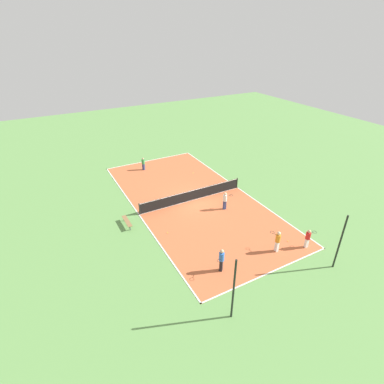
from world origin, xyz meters
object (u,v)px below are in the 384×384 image
Objects in this scene: player_coach_red at (308,237)px; tennis_ball_midcourt at (288,241)px; bench at (127,221)px; player_far_green at (143,163)px; tennis_ball_near_net at (168,233)px; tennis_ball_left_sideline at (193,173)px; fence_post_back_left at (340,242)px; player_center_orange at (278,240)px; player_far_white at (225,200)px; fence_post_back_right at (234,290)px; tennis_net at (192,195)px; player_near_blue at (221,259)px.

tennis_ball_midcourt is (0.71, -1.14, -0.86)m from player_coach_red.
player_far_green is at bearing 152.55° from bench.
tennis_ball_left_sideline is at bearing -128.92° from tennis_ball_near_net.
player_center_orange is at bearing -53.24° from fence_post_back_left.
player_far_white reaches higher than player_far_green.
player_far_white is at bearing 109.80° from player_coach_red.
player_coach_red is at bearing -164.25° from fence_post_back_right.
tennis_net is at bearing 128.92° from player_far_white.
player_coach_red is 8.92m from fence_post_back_right.
player_near_blue is 26.22× the size of tennis_ball_midcourt.
fence_post_back_left is at bearing 94.23° from tennis_ball_left_sideline.
tennis_ball_near_net is at bearing 41.10° from tennis_net.
player_center_orange reaches higher than tennis_ball_left_sideline.
tennis_net is at bearing -71.28° from fence_post_back_left.
tennis_ball_near_net is at bearing -166.16° from player_far_white.
fence_post_back_left is (-2.43, 9.81, 1.12)m from player_far_white.
fence_post_back_right is at bearing -34.82° from player_far_green.
tennis_ball_near_net is (8.46, -6.53, -0.86)m from player_coach_red.
tennis_ball_near_net is at bearing -39.57° from player_far_green.
fence_post_back_left is at bearing 180.00° from fence_post_back_right.
tennis_ball_near_net is 0.02× the size of fence_post_back_left.
fence_post_back_right is at bearing 24.42° from tennis_ball_midcourt.
fence_post_back_left reaches higher than tennis_net.
tennis_ball_midcourt and tennis_ball_left_sideline have the same top height.
player_near_blue is (-3.96, 8.18, 0.66)m from bench.
player_far_white is at bearing -11.12° from player_far_green.
tennis_ball_midcourt is (-5.13, 17.87, -0.79)m from player_far_green.
player_near_blue is 3.85m from fence_post_back_right.
tennis_net is 155.55× the size of tennis_ball_midcourt.
tennis_net is 5.93× the size of player_near_blue.
tennis_ball_left_sideline is 0.02× the size of fence_post_back_left.
fence_post_back_right is (8.50, 2.40, 1.21)m from player_coach_red.
bench is 12.10m from player_center_orange.
player_center_orange reaches higher than tennis_ball_near_net.
player_far_green is (3.46, -11.59, -0.16)m from player_far_white.
player_far_green is (1.61, -8.79, 0.26)m from tennis_net.
player_coach_red is 0.92× the size of player_far_white.
fence_post_back_right reaches higher than player_coach_red.
fence_post_back_left is at bearing 108.72° from tennis_net.
fence_post_back_left is (-8.50, 8.92, 2.06)m from tennis_ball_near_net.
tennis_net is 6.01m from tennis_ball_left_sideline.
player_coach_red reaches higher than player_far_green.
player_near_blue is at bearing -25.63° from fence_post_back_left.
bench is at bearing 142.07° from player_coach_red.
player_near_blue is 4.71m from player_center_orange.
tennis_ball_near_net is at bearing -34.81° from tennis_ball_midcourt.
player_far_green is at bearing -73.98° from tennis_ball_midcourt.
player_coach_red is 10.72m from tennis_ball_near_net.
bench is 26.75× the size of tennis_ball_left_sideline.
player_coach_red is at bearing 94.70° from tennis_ball_left_sideline.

